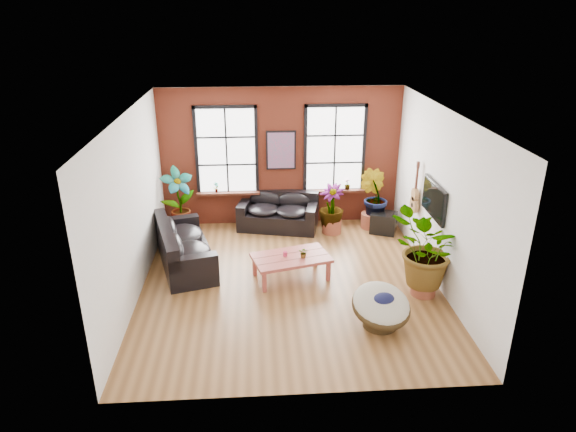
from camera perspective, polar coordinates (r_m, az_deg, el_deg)
name	(u,v)px	position (r m, az deg, el deg)	size (l,w,h in m)	color
room	(290,201)	(10.03, 0.17, 1.63)	(6.04, 6.54, 3.54)	brown
sofa_back	(278,212)	(13.06, -1.07, 0.42)	(2.13, 1.37, 0.90)	black
sofa_left	(182,247)	(11.39, -11.68, -3.44)	(1.60, 2.55, 0.94)	black
coffee_table	(291,259)	(10.64, 0.34, -4.79)	(1.74, 1.27, 0.60)	#9D4038
papasan_chair	(381,306)	(9.30, 10.31, -9.83)	(1.28, 1.29, 0.79)	#392914
poster	(281,150)	(12.85, -0.78, 7.31)	(0.74, 0.06, 0.98)	black
tv_wall_unit	(428,200)	(11.10, 15.30, 1.77)	(0.13, 1.86, 1.20)	black
media_box	(384,223)	(13.05, 10.57, -0.73)	(0.77, 0.71, 0.51)	black
pot_back_left	(181,226)	(13.03, -11.78, -1.10)	(0.64, 0.64, 0.41)	brown
pot_back_right	(371,220)	(13.30, 9.23, -0.47)	(0.61, 0.61, 0.38)	brown
pot_right_wall	(423,286)	(10.54, 14.81, -7.53)	(0.56, 0.56, 0.36)	brown
pot_mid	(332,226)	(12.89, 4.89, -1.10)	(0.48, 0.48, 0.35)	brown
floor_plant_back_left	(179,199)	(12.79, -12.04, 1.91)	(0.82, 0.56, 1.56)	#285617
floor_plant_back_right	(373,197)	(13.11, 9.47, 2.13)	(0.74, 0.60, 1.35)	#285617
floor_plant_right_wall	(427,251)	(10.19, 15.21, -3.77)	(1.41, 1.22, 1.57)	#285617
floor_plant_mid	(331,206)	(12.70, 4.85, 1.07)	(0.62, 0.62, 1.11)	#285617
table_plant	(304,253)	(10.52, 1.76, -4.09)	(0.20, 0.17, 0.22)	#285617
sill_plant_left	(216,187)	(13.09, -7.99, 3.18)	(0.14, 0.10, 0.27)	#285617
sill_plant_right	(347,184)	(13.27, 6.62, 3.52)	(0.15, 0.15, 0.27)	#285617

